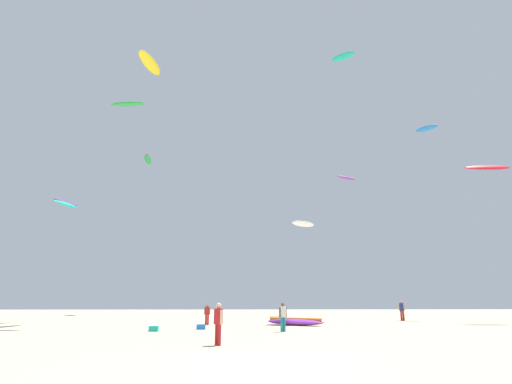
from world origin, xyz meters
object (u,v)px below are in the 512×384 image
kite_aloft_6 (487,168)px  kite_aloft_7 (343,56)px  person_foreground (218,320)px  person_left (207,313)px  gear_bag (154,329)px  kite_aloft_5 (427,128)px  kite_aloft_0 (303,224)px  person_right (402,309)px  kite_aloft_8 (66,204)px  kite_aloft_3 (128,104)px  kite_grounded_near (295,322)px  kite_aloft_4 (150,63)px  kite_aloft_2 (347,178)px  person_midground (283,315)px  kite_aloft_1 (148,159)px  cooler_box (201,327)px

kite_aloft_6 → kite_aloft_7: size_ratio=1.65×
person_foreground → person_left: size_ratio=1.15×
gear_bag → kite_aloft_5: size_ratio=0.24×
kite_aloft_0 → person_right: bearing=-60.3°
kite_aloft_8 → kite_aloft_3: bearing=-38.3°
person_right → kite_grounded_near: size_ratio=0.38×
kite_aloft_3 → kite_aloft_6: bearing=6.4°
kite_aloft_3 → kite_aloft_4: 8.34m
kite_aloft_0 → kite_aloft_4: bearing=-140.6°
kite_aloft_2 → kite_aloft_6: kite_aloft_2 is taller
kite_aloft_2 → kite_aloft_3: kite_aloft_2 is taller
person_midground → kite_aloft_1: 38.89m
kite_aloft_6 → cooler_box: bearing=-164.0°
person_right → kite_aloft_8: size_ratio=0.56×
person_right → kite_aloft_5: size_ratio=0.76×
kite_aloft_6 → kite_aloft_3: bearing=-173.6°
person_foreground → kite_aloft_6: (23.75, 16.45, 12.81)m
kite_aloft_4 → kite_aloft_6: kite_aloft_4 is taller
kite_aloft_3 → kite_aloft_4: (0.31, 4.57, 6.98)m
kite_grounded_near → kite_aloft_6: bearing=10.4°
person_right → kite_aloft_7: bearing=-48.6°
kite_grounded_near → kite_aloft_6: size_ratio=1.09×
cooler_box → kite_aloft_1: (-11.48, 26.65, 21.18)m
kite_aloft_3 → kite_aloft_0: bearing=46.8°
person_midground → cooler_box: person_midground is taller
person_right → kite_aloft_0: kite_aloft_0 is taller
person_foreground → kite_aloft_2: size_ratio=0.54×
person_midground → person_right: person_right is taller
kite_aloft_1 → kite_aloft_7: bearing=-33.4°
kite_aloft_2 → kite_aloft_8: (-31.44, -18.24, -8.36)m
kite_aloft_3 → gear_bag: bearing=-48.2°
gear_bag → kite_grounded_near: bearing=29.7°
kite_aloft_4 → kite_aloft_5: bearing=11.2°
gear_bag → kite_aloft_0: kite_aloft_0 is taller
person_left → gear_bag: (-2.72, -5.77, -0.75)m
kite_aloft_5 → kite_aloft_7: bearing=-158.5°
kite_aloft_5 → kite_aloft_2: bearing=116.1°
person_right → person_midground: bearing=0.6°
cooler_box → kite_aloft_0: 26.86m
person_foreground → kite_grounded_near: size_ratio=0.39×
person_foreground → person_right: person_foreground is taller
kite_aloft_7 → kite_aloft_1: bearing=146.6°
kite_aloft_3 → kite_aloft_6: 33.36m
person_foreground → cooler_box: size_ratio=3.20×
person_midground → cooler_box: 5.67m
person_left → kite_aloft_7: bearing=134.5°
kite_aloft_0 → kite_aloft_2: (7.23, 4.86, 7.70)m
person_foreground → kite_aloft_0: bearing=-141.0°
kite_aloft_8 → kite_aloft_6: bearing=-2.3°
person_right → kite_aloft_0: size_ratio=0.47×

